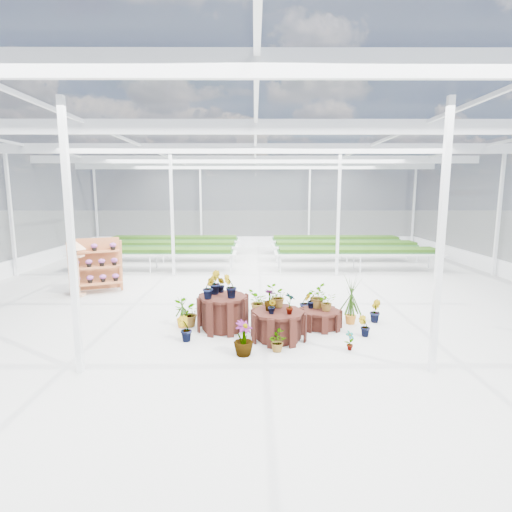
{
  "coord_description": "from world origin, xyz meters",
  "views": [
    {
      "loc": [
        -0.02,
        -10.42,
        3.02
      ],
      "look_at": [
        0.01,
        0.45,
        1.3
      ],
      "focal_mm": 28.0,
      "sensor_mm": 36.0,
      "label": 1
    }
  ],
  "objects_px": {
    "plinth_tall": "(223,313)",
    "bird_table": "(77,269)",
    "plinth_low": "(321,319)",
    "shelf_rack": "(96,266)",
    "plinth_mid": "(278,325)"
  },
  "relations": [
    {
      "from": "plinth_tall",
      "to": "plinth_mid",
      "type": "height_order",
      "value": "plinth_tall"
    },
    {
      "from": "shelf_rack",
      "to": "plinth_mid",
      "type": "bearing_deg",
      "value": -60.31
    },
    {
      "from": "plinth_low",
      "to": "shelf_rack",
      "type": "bearing_deg",
      "value": 152.19
    },
    {
      "from": "plinth_tall",
      "to": "shelf_rack",
      "type": "xyz_separation_m",
      "value": [
        -4.18,
        3.47,
        0.44
      ]
    },
    {
      "from": "plinth_tall",
      "to": "bird_table",
      "type": "xyz_separation_m",
      "value": [
        -4.49,
        2.9,
        0.44
      ]
    },
    {
      "from": "plinth_tall",
      "to": "plinth_mid",
      "type": "xyz_separation_m",
      "value": [
        1.2,
        -0.6,
        -0.08
      ]
    },
    {
      "from": "plinth_mid",
      "to": "bird_table",
      "type": "relative_size",
      "value": 0.69
    },
    {
      "from": "plinth_tall",
      "to": "shelf_rack",
      "type": "relative_size",
      "value": 0.69
    },
    {
      "from": "plinth_low",
      "to": "bird_table",
      "type": "xyz_separation_m",
      "value": [
        -6.69,
        2.8,
        0.62
      ]
    },
    {
      "from": "shelf_rack",
      "to": "bird_table",
      "type": "distance_m",
      "value": 0.64
    },
    {
      "from": "plinth_mid",
      "to": "shelf_rack",
      "type": "relative_size",
      "value": 0.69
    },
    {
      "from": "plinth_mid",
      "to": "bird_table",
      "type": "distance_m",
      "value": 6.7
    },
    {
      "from": "plinth_mid",
      "to": "plinth_low",
      "type": "bearing_deg",
      "value": 34.99
    },
    {
      "from": "plinth_tall",
      "to": "plinth_mid",
      "type": "distance_m",
      "value": 1.34
    },
    {
      "from": "plinth_tall",
      "to": "plinth_low",
      "type": "height_order",
      "value": "plinth_tall"
    }
  ]
}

